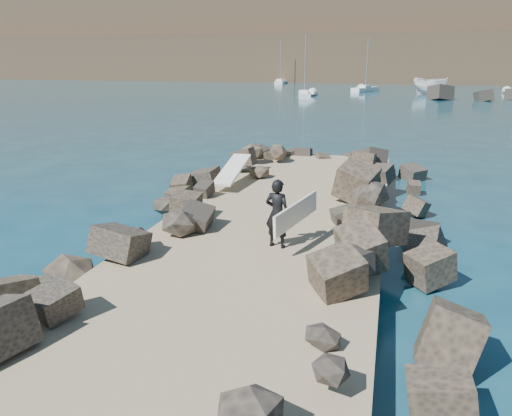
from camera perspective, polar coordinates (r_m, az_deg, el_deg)
name	(u,v)px	position (r m, az deg, el deg)	size (l,w,h in m)	color
ground	(266,251)	(13.31, 1.12, -4.99)	(800.00, 800.00, 0.00)	#0F384C
jetty	(245,271)	(11.41, -1.31, -7.19)	(6.00, 26.00, 0.60)	#8C7759
riprap_left	(139,243)	(12.82, -13.25, -3.93)	(2.60, 22.00, 1.00)	black
riprap_right	(377,267)	(11.40, 13.64, -6.62)	(2.60, 22.00, 1.00)	black
headland	(422,20)	(172.50, 18.48, 19.68)	(360.00, 140.00, 32.00)	#2D4919
surfboard_resting	(232,172)	(17.71, -2.71, 4.08)	(0.66, 2.62, 0.09)	white
boat_imported	(430,86)	(75.29, 19.31, 13.05)	(2.35, 6.25, 2.41)	white
surfer_with_board	(280,213)	(11.71, 2.76, -0.63)	(1.12, 1.98, 1.66)	black
sailboat_a	(304,95)	(66.51, 5.53, 12.77)	(2.67, 6.68, 7.93)	silver
sailboat_b	(365,89)	(79.49, 12.39, 13.12)	(3.98, 6.42, 7.81)	silver
sailboat_e	(280,82)	(101.00, 2.79, 14.18)	(2.28, 7.16, 8.50)	silver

